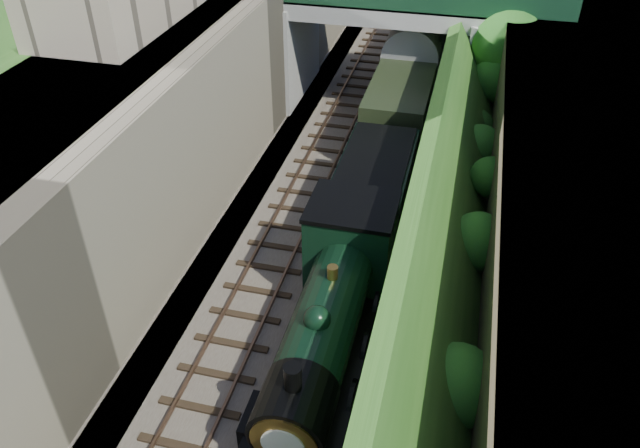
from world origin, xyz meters
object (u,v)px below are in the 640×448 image
at_px(locomotive, 331,316).
at_px(tender, 373,194).
at_px(road_bridge, 411,34).
at_px(tree, 511,49).

relative_size(locomotive, tender, 1.70).
distance_m(road_bridge, locomotive, 19.16).
height_order(road_bridge, tender, road_bridge).
bearing_deg(tree, road_bridge, 152.61).
bearing_deg(road_bridge, locomotive, -89.23).
bearing_deg(road_bridge, tender, -88.74).
xyz_separation_m(road_bridge, tree, (4.97, -2.57, 0.57)).
relative_size(tree, tender, 1.10).
bearing_deg(locomotive, road_bridge, 90.77).
height_order(tree, tender, tree).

